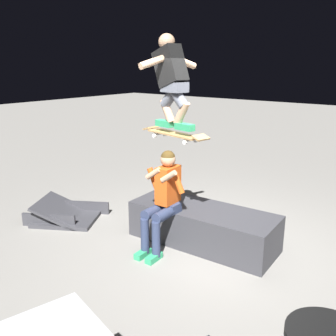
{
  "coord_description": "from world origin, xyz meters",
  "views": [
    {
      "loc": [
        -2.45,
        4.07,
        2.44
      ],
      "look_at": [
        0.44,
        0.36,
        1.12
      ],
      "focal_mm": 39.84,
      "sensor_mm": 36.0,
      "label": 1
    }
  ],
  "objects_px": {
    "ledge_box_main": "(203,226)",
    "skater_airborne": "(171,77)",
    "kicker_ramp": "(67,215)",
    "skateboard": "(174,134)",
    "person_sitting_on_ledge": "(163,196)"
  },
  "relations": [
    {
      "from": "kicker_ramp",
      "to": "skateboard",
      "type": "bearing_deg",
      "value": -172.92
    },
    {
      "from": "ledge_box_main",
      "to": "person_sitting_on_ledge",
      "type": "height_order",
      "value": "person_sitting_on_ledge"
    },
    {
      "from": "person_sitting_on_ledge",
      "to": "kicker_ramp",
      "type": "relative_size",
      "value": 1.1
    },
    {
      "from": "skater_airborne",
      "to": "kicker_ramp",
      "type": "relative_size",
      "value": 0.91
    },
    {
      "from": "person_sitting_on_ledge",
      "to": "skater_airborne",
      "type": "relative_size",
      "value": 1.21
    },
    {
      "from": "person_sitting_on_ledge",
      "to": "kicker_ramp",
      "type": "distance_m",
      "value": 1.97
    },
    {
      "from": "person_sitting_on_ledge",
      "to": "ledge_box_main",
      "type": "bearing_deg",
      "value": -125.52
    },
    {
      "from": "ledge_box_main",
      "to": "kicker_ramp",
      "type": "xyz_separation_m",
      "value": [
        2.16,
        0.66,
        -0.19
      ]
    },
    {
      "from": "skateboard",
      "to": "person_sitting_on_ledge",
      "type": "bearing_deg",
      "value": 20.36
    },
    {
      "from": "skateboard",
      "to": "skater_airborne",
      "type": "xyz_separation_m",
      "value": [
        0.06,
        -0.01,
        0.69
      ]
    },
    {
      "from": "skateboard",
      "to": "kicker_ramp",
      "type": "xyz_separation_m",
      "value": [
        1.97,
        0.24,
        -1.52
      ]
    },
    {
      "from": "skater_airborne",
      "to": "ledge_box_main",
      "type": "bearing_deg",
      "value": -121.71
    },
    {
      "from": "ledge_box_main",
      "to": "skater_airborne",
      "type": "height_order",
      "value": "skater_airborne"
    },
    {
      "from": "skateboard",
      "to": "kicker_ramp",
      "type": "relative_size",
      "value": 0.85
    },
    {
      "from": "skateboard",
      "to": "kicker_ramp",
      "type": "bearing_deg",
      "value": 7.08
    }
  ]
}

